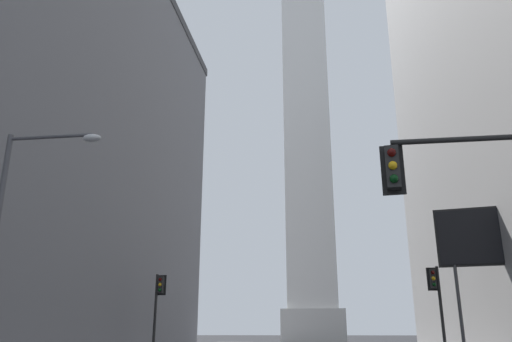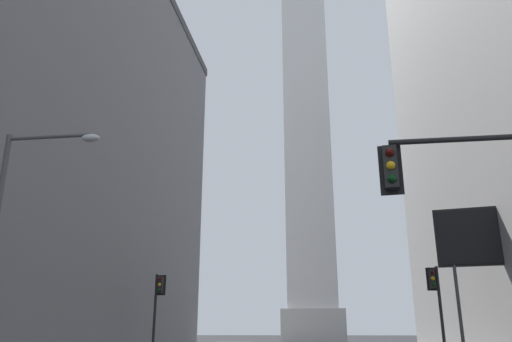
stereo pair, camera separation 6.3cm
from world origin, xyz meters
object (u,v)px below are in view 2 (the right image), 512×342
(traffic_light_mid_right, at_px, (437,298))
(traffic_light_mid_left, at_px, (157,302))
(street_lamp, at_px, (11,223))
(billboard_sign, at_px, (483,241))
(obelisk, at_px, (307,123))

(traffic_light_mid_right, relative_size, traffic_light_mid_left, 0.99)
(traffic_light_mid_left, height_order, street_lamp, street_lamp)
(traffic_light_mid_left, bearing_deg, billboard_sign, -13.93)
(billboard_sign, bearing_deg, traffic_light_mid_right, 130.42)
(obelisk, relative_size, street_lamp, 8.82)
(obelisk, distance_m, traffic_light_mid_right, 58.27)
(traffic_light_mid_right, bearing_deg, obelisk, 99.77)
(obelisk, height_order, traffic_light_mid_right, obelisk)
(obelisk, relative_size, traffic_light_mid_left, 13.69)
(traffic_light_mid_left, height_order, billboard_sign, billboard_sign)
(street_lamp, bearing_deg, billboard_sign, 34.72)
(obelisk, xyz_separation_m, street_lamp, (-8.22, -63.61, -30.20))
(obelisk, bearing_deg, traffic_light_mid_right, -80.23)
(street_lamp, distance_m, billboard_sign, 22.76)
(traffic_light_mid_right, height_order, street_lamp, street_lamp)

